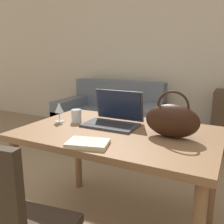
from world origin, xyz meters
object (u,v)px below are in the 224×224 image
(couch, at_px, (110,120))
(handbag, at_px, (172,120))
(wine_glass, at_px, (59,109))
(laptop, at_px, (114,116))
(drinking_glass, at_px, (76,116))

(couch, bearing_deg, handbag, -52.52)
(couch, xyz_separation_m, wine_glass, (0.46, -1.70, 0.54))
(laptop, bearing_deg, handbag, -12.72)
(drinking_glass, bearing_deg, laptop, 15.43)
(laptop, relative_size, wine_glass, 2.57)
(laptop, distance_m, wine_glass, 0.41)
(laptop, bearing_deg, couch, 118.35)
(drinking_glass, distance_m, wine_glass, 0.14)
(laptop, xyz_separation_m, handbag, (0.43, -0.10, 0.04))
(couch, height_order, drinking_glass, same)
(laptop, bearing_deg, wine_glass, -161.70)
(wine_glass, relative_size, handbag, 0.45)
(couch, distance_m, wine_glass, 1.84)
(laptop, height_order, wine_glass, laptop)
(handbag, bearing_deg, wine_glass, -177.87)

